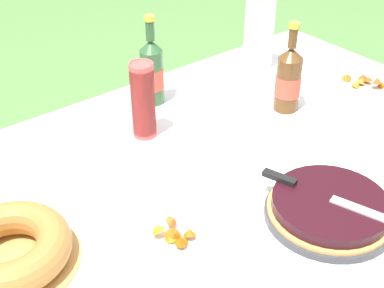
{
  "coord_description": "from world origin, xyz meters",
  "views": [
    {
      "loc": [
        -0.82,
        -0.85,
        1.6
      ],
      "look_at": [
        -0.04,
        0.12,
        0.77
      ],
      "focal_mm": 50.0,
      "sensor_mm": 36.0,
      "label": 1
    }
  ],
  "objects_px": {
    "cider_bottle_green": "(152,72)",
    "snack_plate_right": "(363,81)",
    "snack_plate_near": "(174,240)",
    "cup_stack": "(143,101)",
    "serving_knife": "(320,194)",
    "paper_towel_roll": "(259,34)",
    "bundt_cake": "(8,249)",
    "cider_bottle_amber": "(288,79)",
    "berry_tart": "(329,209)"
  },
  "relations": [
    {
      "from": "cider_bottle_green",
      "to": "snack_plate_right",
      "type": "distance_m",
      "value": 0.76
    },
    {
      "from": "cider_bottle_green",
      "to": "snack_plate_near",
      "type": "xyz_separation_m",
      "value": [
        -0.35,
        -0.59,
        -0.1
      ]
    },
    {
      "from": "cup_stack",
      "to": "cider_bottle_green",
      "type": "distance_m",
      "value": 0.21
    },
    {
      "from": "serving_knife",
      "to": "snack_plate_near",
      "type": "height_order",
      "value": "serving_knife"
    },
    {
      "from": "snack_plate_near",
      "to": "snack_plate_right",
      "type": "xyz_separation_m",
      "value": [
        1.02,
        0.22,
        0.0
      ]
    },
    {
      "from": "serving_knife",
      "to": "paper_towel_roll",
      "type": "distance_m",
      "value": 0.86
    },
    {
      "from": "bundt_cake",
      "to": "paper_towel_roll",
      "type": "distance_m",
      "value": 1.22
    },
    {
      "from": "cider_bottle_amber",
      "to": "cider_bottle_green",
      "type": "bearing_deg",
      "value": 135.24
    },
    {
      "from": "bundt_cake",
      "to": "snack_plate_near",
      "type": "relative_size",
      "value": 1.55
    },
    {
      "from": "cup_stack",
      "to": "cider_bottle_amber",
      "type": "xyz_separation_m",
      "value": [
        0.46,
        -0.16,
        -0.01
      ]
    },
    {
      "from": "bundt_cake",
      "to": "paper_towel_roll",
      "type": "height_order",
      "value": "paper_towel_roll"
    },
    {
      "from": "cider_bottle_amber",
      "to": "snack_plate_near",
      "type": "relative_size",
      "value": 1.49
    },
    {
      "from": "cider_bottle_green",
      "to": "serving_knife",
      "type": "bearing_deg",
      "value": -90.73
    },
    {
      "from": "bundt_cake",
      "to": "cider_bottle_amber",
      "type": "distance_m",
      "value": 1.0
    },
    {
      "from": "snack_plate_near",
      "to": "paper_towel_roll",
      "type": "distance_m",
      "value": 1.01
    },
    {
      "from": "snack_plate_near",
      "to": "snack_plate_right",
      "type": "height_order",
      "value": "snack_plate_right"
    },
    {
      "from": "cider_bottle_amber",
      "to": "snack_plate_right",
      "type": "distance_m",
      "value": 0.36
    },
    {
      "from": "cider_bottle_green",
      "to": "paper_towel_roll",
      "type": "bearing_deg",
      "value": -1.99
    },
    {
      "from": "cider_bottle_green",
      "to": "bundt_cake",
      "type": "bearing_deg",
      "value": -149.0
    },
    {
      "from": "snack_plate_near",
      "to": "paper_towel_roll",
      "type": "relative_size",
      "value": 0.77
    },
    {
      "from": "serving_knife",
      "to": "cider_bottle_amber",
      "type": "height_order",
      "value": "cider_bottle_amber"
    },
    {
      "from": "bundt_cake",
      "to": "snack_plate_near",
      "type": "bearing_deg",
      "value": -29.47
    },
    {
      "from": "serving_knife",
      "to": "paper_towel_roll",
      "type": "bearing_deg",
      "value": 128.43
    },
    {
      "from": "cup_stack",
      "to": "berry_tart",
      "type": "bearing_deg",
      "value": -76.89
    },
    {
      "from": "berry_tart",
      "to": "snack_plate_near",
      "type": "bearing_deg",
      "value": 154.98
    },
    {
      "from": "berry_tart",
      "to": "serving_knife",
      "type": "relative_size",
      "value": 0.87
    },
    {
      "from": "snack_plate_near",
      "to": "bundt_cake",
      "type": "bearing_deg",
      "value": 150.53
    },
    {
      "from": "snack_plate_right",
      "to": "bundt_cake",
      "type": "bearing_deg",
      "value": -178.22
    },
    {
      "from": "snack_plate_right",
      "to": "paper_towel_roll",
      "type": "relative_size",
      "value": 0.92
    },
    {
      "from": "snack_plate_right",
      "to": "cider_bottle_amber",
      "type": "bearing_deg",
      "value": 171.52
    },
    {
      "from": "cider_bottle_green",
      "to": "cider_bottle_amber",
      "type": "height_order",
      "value": "cider_bottle_green"
    },
    {
      "from": "berry_tart",
      "to": "paper_towel_roll",
      "type": "xyz_separation_m",
      "value": [
        0.47,
        0.74,
        0.1
      ]
    },
    {
      "from": "cider_bottle_amber",
      "to": "berry_tart",
      "type": "bearing_deg",
      "value": -125.67
    },
    {
      "from": "cup_stack",
      "to": "cider_bottle_amber",
      "type": "bearing_deg",
      "value": -19.19
    },
    {
      "from": "cider_bottle_green",
      "to": "snack_plate_near",
      "type": "bearing_deg",
      "value": -121.05
    },
    {
      "from": "berry_tart",
      "to": "cider_bottle_amber",
      "type": "xyz_separation_m",
      "value": [
        0.32,
        0.44,
        0.08
      ]
    },
    {
      "from": "serving_knife",
      "to": "paper_towel_roll",
      "type": "xyz_separation_m",
      "value": [
        0.48,
        0.71,
        0.07
      ]
    },
    {
      "from": "berry_tart",
      "to": "cup_stack",
      "type": "height_order",
      "value": "cup_stack"
    },
    {
      "from": "cup_stack",
      "to": "snack_plate_near",
      "type": "distance_m",
      "value": 0.5
    },
    {
      "from": "snack_plate_near",
      "to": "berry_tart",
      "type": "bearing_deg",
      "value": -25.02
    },
    {
      "from": "snack_plate_right",
      "to": "paper_towel_roll",
      "type": "distance_m",
      "value": 0.41
    },
    {
      "from": "serving_knife",
      "to": "cup_stack",
      "type": "height_order",
      "value": "cup_stack"
    },
    {
      "from": "cup_stack",
      "to": "cider_bottle_green",
      "type": "xyz_separation_m",
      "value": [
        0.14,
        0.15,
        -0.01
      ]
    },
    {
      "from": "cup_stack",
      "to": "paper_towel_roll",
      "type": "xyz_separation_m",
      "value": [
        0.61,
        0.14,
        0.01
      ]
    },
    {
      "from": "cup_stack",
      "to": "paper_towel_roll",
      "type": "bearing_deg",
      "value": 12.66
    },
    {
      "from": "berry_tart",
      "to": "bundt_cake",
      "type": "height_order",
      "value": "bundt_cake"
    },
    {
      "from": "cup_stack",
      "to": "cider_bottle_green",
      "type": "relative_size",
      "value": 0.79
    },
    {
      "from": "berry_tart",
      "to": "serving_knife",
      "type": "xyz_separation_m",
      "value": [
        -0.01,
        0.03,
        0.04
      ]
    },
    {
      "from": "berry_tart",
      "to": "snack_plate_right",
      "type": "height_order",
      "value": "snack_plate_right"
    },
    {
      "from": "berry_tart",
      "to": "bundt_cake",
      "type": "relative_size",
      "value": 1.03
    }
  ]
}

